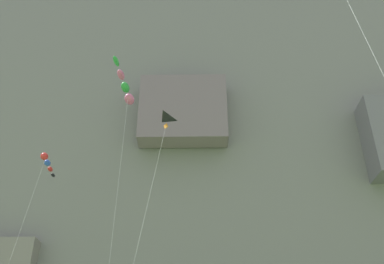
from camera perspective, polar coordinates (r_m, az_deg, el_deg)
cliff_face at (r=64.97m, az=-0.67°, el=5.38°), size 180.00×24.30×80.25m
kite_windsock_low_left at (r=42.39m, az=-8.59°, el=5.57°), size 1.27×6.91×27.14m
kite_windsock_far_left at (r=40.32m, az=-18.28°, el=-3.81°), size 1.04×7.39×19.53m
kite_delta_front_field at (r=28.12m, az=-4.20°, el=-0.69°), size 2.66×3.58×16.81m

